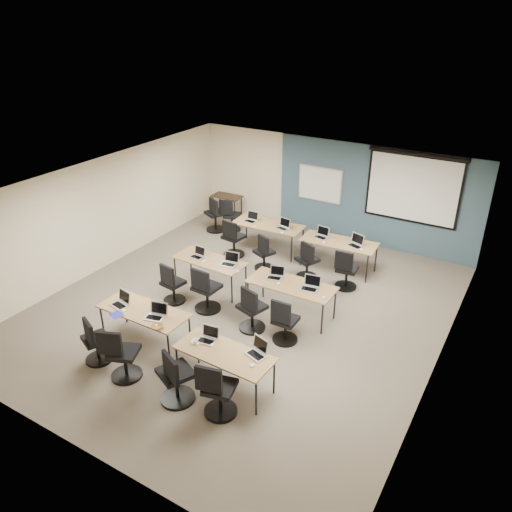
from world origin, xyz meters
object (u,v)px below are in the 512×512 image
Objects in this scene: training_table_back_right at (339,243)px; laptop_7 at (311,286)px; utility_table at (227,199)px; training_table_mid_right at (291,286)px; task_chair_3 at (217,394)px; laptop_10 at (322,235)px; laptop_0 at (121,302)px; spare_chair_a at (230,218)px; training_table_front_right at (224,355)px; training_table_back_left at (268,226)px; task_chair_11 at (346,273)px; task_chair_5 at (206,293)px; task_chair_7 at (284,324)px; laptop_3 at (258,351)px; task_chair_9 at (264,255)px; whiteboard at (320,184)px; laptop_11 at (356,243)px; projector_screen at (414,184)px; task_chair_8 at (233,241)px; training_table_mid_left at (210,262)px; task_chair_10 at (307,264)px; laptop_4 at (198,255)px; laptop_8 at (251,219)px; task_chair_2 at (175,380)px; laptop_9 at (283,226)px; laptop_1 at (156,314)px; task_chair_4 at (172,287)px; spare_chair_b at (215,217)px; laptop_6 at (276,275)px; task_chair_1 at (121,358)px; laptop_2 at (208,337)px; training_table_front_left at (144,312)px; task_chair_0 at (95,344)px; laptop_5 at (230,261)px.

laptop_7 reaches higher than training_table_back_right.
training_table_mid_right is at bearing -44.54° from utility_table.
laptop_10 is at bearing 84.05° from task_chair_3.
laptop_0 is 5.48m from spare_chair_a.
training_table_front_right is 0.91× the size of training_table_back_left.
task_chair_3 reaches higher than task_chair_11.
task_chair_7 is (1.94, -0.15, -0.03)m from task_chair_5.
task_chair_9 is at bearing 136.56° from laptop_3.
whiteboard is 2.56m from laptop_11.
laptop_10 is 0.34× the size of spare_chair_a.
laptop_11 is (-0.09, 4.74, 0.00)m from laptop_3.
task_chair_8 is at bearing -146.92° from projector_screen.
task_chair_10 reaches higher than training_table_mid_left.
laptop_4 is (-2.39, 0.02, 0.10)m from training_table_mid_right.
task_chair_2 is at bearing -70.10° from laptop_8.
laptop_9 is (0.12, 3.23, 0.36)m from task_chair_5.
training_table_back_right is 4.78m from laptop_3.
laptop_1 is 0.98× the size of laptop_7.
task_chair_4 is 3.94m from spare_chair_b.
laptop_9 reaches higher than task_chair_4.
training_table_front_right is 5.01m from task_chair_8.
laptop_1 is (0.38, -4.81, 0.11)m from training_table_back_left.
task_chair_4 is 3.01m from laptop_7.
spare_chair_a is (-4.71, -1.13, -1.49)m from projector_screen.
task_chair_8 reaches higher than task_chair_4.
task_chair_5 is 1.52m from laptop_6.
laptop_11 is at bearing 52.75° from laptop_1.
laptop_7 reaches higher than training_table_mid_left.
task_chair_1 is 0.99× the size of task_chair_8.
laptop_6 is at bearing 3.64° from training_table_mid_left.
laptop_10 reaches higher than laptop_2.
laptop_10 is (2.11, 0.76, 0.37)m from task_chair_8.
laptop_0 is at bearing -121.02° from training_table_back_right.
training_table_front_left is 4.64m from task_chair_11.
training_table_mid_right is 1.73m from task_chair_11.
task_chair_10 is at bearing -119.59° from training_table_back_right.
training_table_mid_right is at bearing 93.85° from training_table_front_right.
utility_table is (-4.63, 2.11, 0.25)m from task_chair_11.
task_chair_0 is 1.00× the size of spare_chair_a.
task_chair_5 is 4.23m from spare_chair_a.
spare_chair_a is at bearing 115.01° from laptop_5.
spare_chair_b is at bearing 119.54° from task_chair_4.
task_chair_2 is 5.77m from laptop_11.
training_table_front_left is 0.95× the size of training_table_back_left.
laptop_7 is at bearing -9.95° from laptop_5.
training_table_front_left is 0.97× the size of training_table_mid_right.
utility_table is (-1.77, 6.92, 0.25)m from task_chair_0.
laptop_10 is (2.02, 0.01, 0.00)m from laptop_8.
task_chair_11 is at bearing 50.77° from task_chair_5.
training_table_back_right is 5.60m from task_chair_3.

